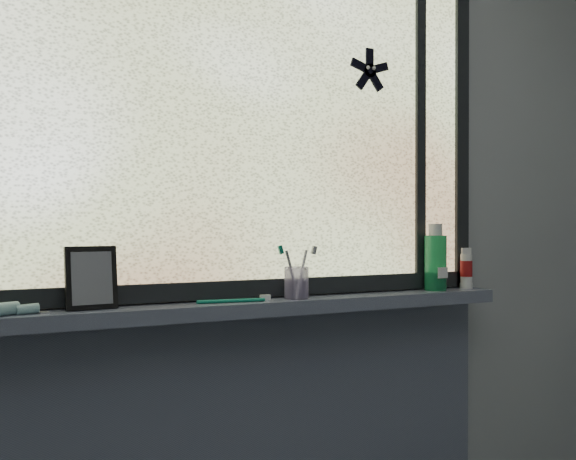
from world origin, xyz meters
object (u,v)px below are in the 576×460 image
(vanity_mirror, at_px, (91,278))
(mouthwash_bottle, at_px, (435,257))
(cream_tube, at_px, (466,267))
(toothbrush_cup, at_px, (296,283))

(vanity_mirror, bearing_deg, mouthwash_bottle, -4.96)
(vanity_mirror, relative_size, cream_tube, 1.64)
(mouthwash_bottle, bearing_deg, toothbrush_cup, -178.89)
(vanity_mirror, height_order, mouthwash_bottle, mouthwash_bottle)
(vanity_mirror, xyz_separation_m, cream_tube, (1.22, -0.00, -0.01))
(vanity_mirror, bearing_deg, cream_tube, -4.54)
(toothbrush_cup, bearing_deg, vanity_mirror, 178.13)
(mouthwash_bottle, distance_m, cream_tube, 0.14)
(toothbrush_cup, xyz_separation_m, cream_tube, (0.65, 0.02, 0.03))
(vanity_mirror, distance_m, mouthwash_bottle, 1.09)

